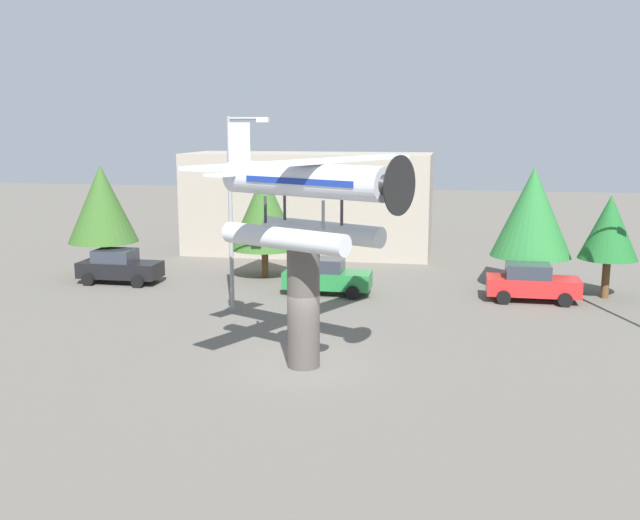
# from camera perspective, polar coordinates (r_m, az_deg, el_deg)

# --- Properties ---
(ground_plane) EXTENTS (140.00, 140.00, 0.00)m
(ground_plane) POSITION_cam_1_polar(r_m,az_deg,el_deg) (25.08, -1.28, -8.29)
(ground_plane) COLOR #605B54
(display_pedestal) EXTENTS (1.10, 1.10, 4.17)m
(display_pedestal) POSITION_cam_1_polar(r_m,az_deg,el_deg) (24.49, -1.30, -3.66)
(display_pedestal) COLOR #4C4742
(display_pedestal) RESTS_ON ground
(floatplane_monument) EXTENTS (7.13, 9.81, 4.00)m
(floatplane_monument) POSITION_cam_1_polar(r_m,az_deg,el_deg) (23.77, -1.09, 5.11)
(floatplane_monument) COLOR silver
(floatplane_monument) RESTS_ON display_pedestal
(car_near_black) EXTENTS (4.20, 2.02, 1.76)m
(car_near_black) POSITION_cam_1_polar(r_m,az_deg,el_deg) (39.10, -15.45, -0.48)
(car_near_black) COLOR black
(car_near_black) RESTS_ON ground
(car_mid_green) EXTENTS (4.20, 2.02, 1.76)m
(car_mid_green) POSITION_cam_1_polar(r_m,az_deg,el_deg) (35.24, 0.50, -1.27)
(car_mid_green) COLOR #237A38
(car_mid_green) RESTS_ON ground
(car_far_red) EXTENTS (4.20, 2.02, 1.76)m
(car_far_red) POSITION_cam_1_polar(r_m,az_deg,el_deg) (35.23, 16.22, -1.70)
(car_far_red) COLOR red
(car_far_red) RESTS_ON ground
(streetlight_primary) EXTENTS (1.84, 0.28, 8.45)m
(streetlight_primary) POSITION_cam_1_polar(r_m,az_deg,el_deg) (31.51, -6.71, 4.59)
(streetlight_primary) COLOR gray
(streetlight_primary) RESTS_ON ground
(storefront_building) EXTENTS (15.39, 5.53, 6.34)m
(storefront_building) POSITION_cam_1_polar(r_m,az_deg,el_deg) (46.42, -0.89, 4.45)
(storefront_building) COLOR #9E9384
(storefront_building) RESTS_ON ground
(tree_west) EXTENTS (3.68, 3.68, 6.01)m
(tree_west) POSITION_cam_1_polar(r_m,az_deg,el_deg) (40.49, -16.69, 4.22)
(tree_west) COLOR brown
(tree_west) RESTS_ON ground
(tree_east) EXTENTS (3.70, 3.70, 5.68)m
(tree_east) POSITION_cam_1_polar(r_m,az_deg,el_deg) (38.81, -4.38, 3.88)
(tree_east) COLOR brown
(tree_east) RESTS_ON ground
(tree_center_back) EXTENTS (3.98, 3.98, 6.06)m
(tree_center_back) POSITION_cam_1_polar(r_m,az_deg,el_deg) (37.56, 16.28, 3.61)
(tree_center_back) COLOR brown
(tree_center_back) RESTS_ON ground
(tree_far_east) EXTENTS (2.71, 2.71, 4.90)m
(tree_far_east) POSITION_cam_1_polar(r_m,az_deg,el_deg) (36.59, 21.70, 2.36)
(tree_far_east) COLOR brown
(tree_far_east) RESTS_ON ground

